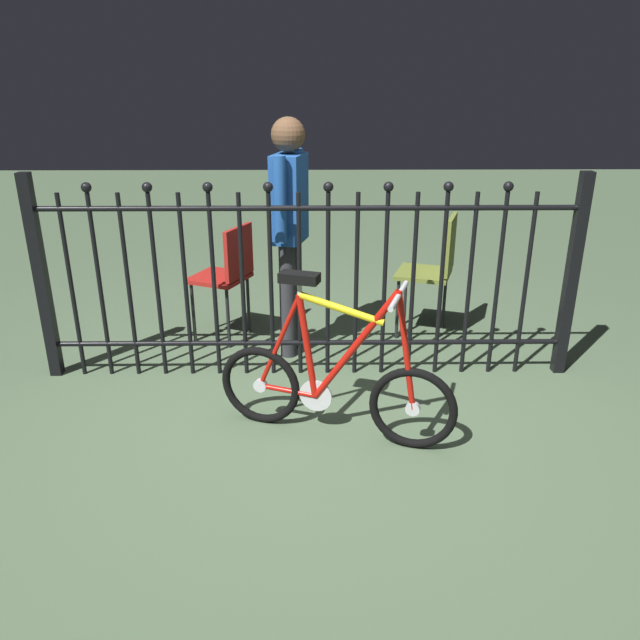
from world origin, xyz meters
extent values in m
plane|color=#4D6246|center=(0.00, 0.00, 0.00)|extent=(20.00, 20.00, 0.00)
cylinder|color=black|center=(-1.63, 0.66, 0.59)|extent=(0.03, 0.03, 1.17)
sphere|color=black|center=(-1.63, 0.66, 1.20)|extent=(0.06, 0.06, 0.06)
cylinder|color=black|center=(-1.46, 0.66, 0.59)|extent=(0.03, 0.03, 1.17)
cylinder|color=black|center=(-1.28, 0.66, 0.59)|extent=(0.03, 0.03, 1.17)
sphere|color=black|center=(-1.28, 0.66, 1.20)|extent=(0.06, 0.06, 0.06)
cylinder|color=black|center=(-1.11, 0.66, 0.59)|extent=(0.03, 0.03, 1.17)
cylinder|color=black|center=(-0.93, 0.66, 0.59)|extent=(0.03, 0.03, 1.17)
sphere|color=black|center=(-0.93, 0.66, 1.20)|extent=(0.06, 0.06, 0.06)
cylinder|color=black|center=(-0.75, 0.66, 0.59)|extent=(0.03, 0.03, 1.17)
cylinder|color=black|center=(-0.58, 0.66, 0.59)|extent=(0.03, 0.03, 1.17)
sphere|color=black|center=(-0.58, 0.66, 1.20)|extent=(0.06, 0.06, 0.06)
cylinder|color=black|center=(-0.40, 0.66, 0.59)|extent=(0.03, 0.03, 1.17)
cylinder|color=black|center=(-0.23, 0.66, 0.59)|extent=(0.03, 0.03, 1.17)
sphere|color=black|center=(-0.23, 0.66, 1.20)|extent=(0.06, 0.06, 0.06)
cylinder|color=black|center=(-0.05, 0.66, 0.59)|extent=(0.03, 0.03, 1.17)
cylinder|color=black|center=(0.12, 0.66, 0.59)|extent=(0.03, 0.03, 1.17)
sphere|color=black|center=(0.12, 0.66, 1.20)|extent=(0.06, 0.06, 0.06)
cylinder|color=black|center=(0.30, 0.66, 0.59)|extent=(0.03, 0.03, 1.17)
cylinder|color=black|center=(0.48, 0.66, 0.59)|extent=(0.03, 0.03, 1.17)
sphere|color=black|center=(0.48, 0.66, 1.20)|extent=(0.06, 0.06, 0.06)
cylinder|color=black|center=(0.65, 0.66, 0.59)|extent=(0.03, 0.03, 1.17)
cylinder|color=black|center=(0.83, 0.66, 0.59)|extent=(0.03, 0.03, 1.17)
sphere|color=black|center=(0.83, 0.66, 1.20)|extent=(0.06, 0.06, 0.06)
cylinder|color=black|center=(1.00, 0.66, 0.59)|extent=(0.03, 0.03, 1.17)
cylinder|color=black|center=(1.18, 0.66, 0.59)|extent=(0.03, 0.03, 1.17)
sphere|color=black|center=(1.18, 0.66, 1.20)|extent=(0.06, 0.06, 0.06)
cylinder|color=black|center=(1.35, 0.66, 0.59)|extent=(0.03, 0.03, 1.17)
cylinder|color=black|center=(0.00, 0.66, 0.21)|extent=(3.27, 0.03, 0.03)
cylinder|color=black|center=(0.00, 0.66, 1.08)|extent=(3.27, 0.03, 0.03)
cube|color=black|center=(-1.63, 0.66, 0.64)|extent=(0.07, 0.07, 1.29)
cube|color=black|center=(1.63, 0.66, 0.64)|extent=(0.07, 0.07, 1.29)
torus|color=black|center=(-0.26, 0.04, 0.23)|extent=(0.45, 0.18, 0.46)
cylinder|color=silver|center=(-0.26, 0.04, 0.23)|extent=(0.08, 0.05, 0.07)
torus|color=black|center=(0.54, -0.22, 0.23)|extent=(0.45, 0.18, 0.46)
cylinder|color=silver|center=(0.54, -0.22, 0.23)|extent=(0.08, 0.05, 0.07)
cylinder|color=red|center=(0.24, -0.12, 0.53)|extent=(0.44, 0.17, 0.65)
cylinder|color=yellow|center=(0.17, -0.10, 0.73)|extent=(0.43, 0.17, 0.14)
cylinder|color=red|center=(0.00, -0.04, 0.50)|extent=(0.12, 0.07, 0.57)
cylinder|color=red|center=(-0.11, -0.01, 0.22)|extent=(0.31, 0.13, 0.04)
cylinder|color=red|center=(-0.15, 0.01, 0.50)|extent=(0.25, 0.10, 0.56)
cylinder|color=red|center=(0.49, -0.20, 0.54)|extent=(0.13, 0.07, 0.62)
cylinder|color=silver|center=(0.44, -0.19, 0.84)|extent=(0.03, 0.03, 0.02)
cylinder|color=silver|center=(0.44, -0.19, 0.83)|extent=(0.15, 0.39, 0.03)
cylinder|color=silver|center=(-0.04, -0.03, 0.81)|extent=(0.03, 0.03, 0.07)
cube|color=black|center=(-0.04, -0.03, 0.87)|extent=(0.22, 0.15, 0.05)
cylinder|color=silver|center=(0.04, -0.06, 0.22)|extent=(0.17, 0.07, 0.18)
cylinder|color=black|center=(-0.83, 1.18, 0.22)|extent=(0.02, 0.02, 0.45)
cylinder|color=black|center=(-0.71, 1.45, 0.22)|extent=(0.02, 0.02, 0.45)
cylinder|color=black|center=(-0.56, 1.06, 0.22)|extent=(0.02, 0.02, 0.45)
cylinder|color=black|center=(-0.45, 1.33, 0.22)|extent=(0.02, 0.02, 0.45)
cube|color=#A51E19|center=(-0.64, 1.25, 0.46)|extent=(0.48, 0.48, 0.03)
cube|color=#A51E19|center=(-0.48, 1.19, 0.66)|extent=(0.17, 0.33, 0.36)
cylinder|color=black|center=(0.65, 1.22, 0.23)|extent=(0.02, 0.02, 0.45)
cylinder|color=black|center=(0.74, 1.50, 0.23)|extent=(0.02, 0.02, 0.45)
cylinder|color=black|center=(0.93, 1.12, 0.23)|extent=(0.02, 0.02, 0.45)
cylinder|color=black|center=(1.02, 1.40, 0.23)|extent=(0.02, 0.02, 0.45)
cube|color=olive|center=(0.84, 1.31, 0.47)|extent=(0.47, 0.47, 0.03)
cube|color=olive|center=(1.00, 1.25, 0.70)|extent=(0.14, 0.34, 0.40)
cylinder|color=#2D2D33|center=(-0.14, 0.93, 0.39)|extent=(0.11, 0.11, 0.79)
cylinder|color=#2D2D33|center=(-0.10, 1.09, 0.39)|extent=(0.11, 0.11, 0.79)
cube|color=#1E4C99|center=(-0.12, 1.01, 1.07)|extent=(0.25, 0.33, 0.56)
cylinder|color=#1E4C99|center=(-0.17, 0.82, 1.10)|extent=(0.08, 0.08, 0.53)
cylinder|color=#1E4C99|center=(-0.07, 1.20, 1.10)|extent=(0.08, 0.08, 0.53)
sphere|color=brown|center=(-0.12, 1.01, 1.47)|extent=(0.21, 0.21, 0.21)
camera|label=1|loc=(0.03, -2.95, 1.80)|focal=34.52mm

